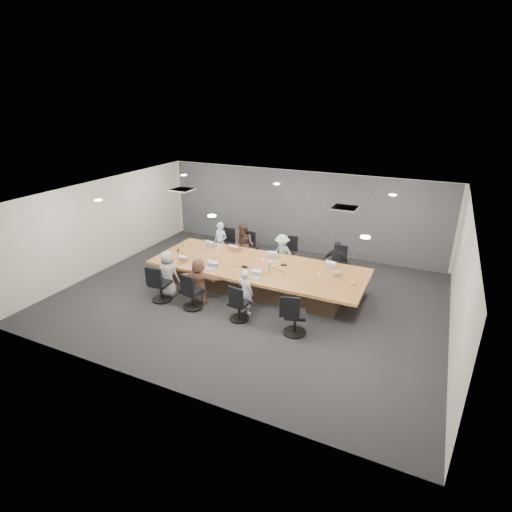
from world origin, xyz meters
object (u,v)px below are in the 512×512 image
at_px(stapler, 244,267).
at_px(snack_packet, 352,283).
at_px(laptop_1, 236,249).
at_px(laptop_5, 210,269).
at_px(chair_0, 226,247).
at_px(bottle_clear, 218,250).
at_px(person_6, 245,292).
at_px(chair_4, 161,286).
at_px(mug_brown, 178,250).
at_px(person_0, 221,242).
at_px(bottle_green_left, 183,245).
at_px(conference_table, 258,276).
at_px(person_1, 244,245).
at_px(person_3, 336,262).
at_px(laptop_3, 331,266).
at_px(person_5, 199,281).
at_px(laptop_6, 255,278).
at_px(chair_1, 249,251).
at_px(canvas_bag, 337,274).
at_px(chair_5, 192,294).
at_px(person_4, 168,273).
at_px(bottle_green_right, 269,267).
at_px(chair_7, 295,317).
at_px(laptop_0, 212,245).
at_px(laptop_2, 275,256).
at_px(chair_6, 239,306).
at_px(laptop_4, 180,263).
at_px(chair_2, 286,256).
at_px(chair_3, 338,266).
at_px(person_2, 282,254).

distance_m(stapler, snack_packet, 2.91).
distance_m(laptop_1, laptop_5, 1.60).
height_order(chair_0, bottle_clear, bottle_clear).
height_order(chair_0, person_6, person_6).
height_order(chair_4, mug_brown, mug_brown).
xyz_separation_m(person_0, bottle_green_left, (-0.69, -1.13, 0.18)).
bearing_deg(conference_table, person_1, 129.15).
bearing_deg(person_3, person_6, -126.29).
relative_size(laptop_3, person_5, 0.24).
xyz_separation_m(conference_table, laptop_6, (0.29, -0.80, 0.35)).
height_order(chair_1, canvas_bag, canvas_bag).
height_order(chair_5, person_4, person_4).
distance_m(conference_table, chair_0, 2.59).
relative_size(chair_0, laptop_1, 2.35).
xyz_separation_m(chair_1, laptop_6, (1.39, -2.50, 0.37)).
xyz_separation_m(laptop_6, bottle_green_right, (0.16, 0.57, 0.11)).
relative_size(person_0, laptop_1, 3.98).
bearing_deg(laptop_1, canvas_bag, 173.05).
xyz_separation_m(chair_7, bottle_green_left, (-4.39, 1.92, 0.43)).
bearing_deg(laptop_6, chair_4, -156.74).
bearing_deg(laptop_6, conference_table, 112.50).
distance_m(laptop_0, laptop_2, 2.16).
bearing_deg(chair_6, mug_brown, 159.98).
relative_size(laptop_4, person_5, 0.23).
relative_size(laptop_2, mug_brown, 2.92).
bearing_deg(laptop_5, laptop_1, 86.96).
xyz_separation_m(laptop_3, person_5, (-2.93, -2.15, -0.12)).
relative_size(conference_table, person_5, 4.80).
distance_m(person_3, bottle_clear, 3.49).
bearing_deg(stapler, chair_6, -47.12).
bearing_deg(chair_0, canvas_bag, 159.75).
bearing_deg(chair_5, conference_table, 66.35).
height_order(laptop_5, snack_packet, snack_packet).
relative_size(chair_1, person_6, 0.64).
relative_size(chair_2, person_5, 0.69).
distance_m(person_0, canvas_bag, 4.30).
distance_m(chair_3, laptop_1, 3.12).
height_order(laptop_2, stapler, stapler).
bearing_deg(chair_7, chair_6, 162.24).
relative_size(laptop_3, laptop_5, 0.94).
height_order(person_3, laptop_5, person_3).
bearing_deg(person_2, laptop_5, -106.09).
bearing_deg(laptop_2, canvas_bag, 150.10).
relative_size(person_0, laptop_4, 4.73).
bearing_deg(canvas_bag, mug_brown, -176.24).
height_order(conference_table, person_6, person_6).
bearing_deg(bottle_clear, chair_3, 23.02).
xyz_separation_m(chair_5, person_1, (-0.04, 3.05, 0.30)).
bearing_deg(chair_4, chair_3, 35.32).
bearing_deg(bottle_green_right, chair_7, -48.96).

